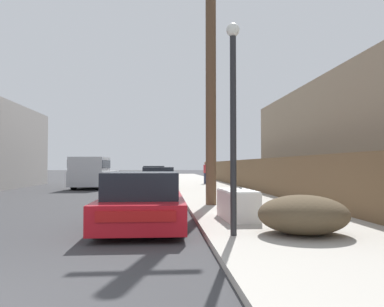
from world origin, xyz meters
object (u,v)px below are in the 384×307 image
pickup_truck (93,173)px  brush_pile (303,215)px  discarded_fridge (238,204)px  car_parked_far (153,176)px  car_parked_mid (158,180)px  street_lamp (233,110)px  parked_sports_car_red (143,202)px  utility_pole (211,75)px  pedestrian (206,172)px

pickup_truck → brush_pile: bearing=115.6°
discarded_fridge → car_parked_far: (-2.51, 18.15, 0.18)m
car_parked_far → brush_pile: 20.54m
car_parked_mid → brush_pile: 14.08m
pickup_truck → street_lamp: (5.64, -16.80, 1.56)m
parked_sports_car_red → pickup_truck: (-3.83, 14.90, 0.38)m
car_parked_mid → utility_pole: bearing=-77.2°
street_lamp → brush_pile: (1.37, 0.03, -2.03)m
parked_sports_car_red → car_parked_far: car_parked_far is taller
pedestrian → pickup_truck: bearing=-157.5°
discarded_fridge → pedestrian: bearing=83.8°
utility_pole → pedestrian: 14.85m
utility_pole → street_lamp: size_ratio=2.13×
utility_pole → pedestrian: bearing=84.0°
parked_sports_car_red → car_parked_far: 18.39m
car_parked_mid → pickup_truck: (-4.08, 3.00, 0.33)m
parked_sports_car_red → pedestrian: size_ratio=2.78×
car_parked_mid → brush_pile: (2.93, -13.77, -0.13)m
utility_pole → pedestrian: (1.51, 14.32, -3.60)m
brush_pile → pedestrian: (0.44, 19.85, 0.44)m
utility_pole → street_lamp: utility_pole is taller
car_parked_mid → pickup_truck: bearing=143.8°
parked_sports_car_red → street_lamp: street_lamp is taller
parked_sports_car_red → utility_pole: size_ratio=0.52×
utility_pole → car_parked_mid: bearing=102.7°
car_parked_far → parked_sports_car_red: bearing=-92.5°
discarded_fridge → car_parked_far: bearing=95.9°
car_parked_far → pickup_truck: (-3.65, -3.49, 0.30)m
utility_pole → street_lamp: 5.92m
car_parked_mid → pickup_truck: 5.07m
car_parked_mid → street_lamp: (1.56, -13.80, 1.89)m
parked_sports_car_red → street_lamp: size_ratio=1.10×
utility_pole → discarded_fridge: bearing=-86.4°
utility_pole → street_lamp: (-0.30, -5.56, -2.02)m
pickup_truck → car_parked_mid: bearing=146.6°
discarded_fridge → parked_sports_car_red: size_ratio=0.38×
parked_sports_car_red → pedestrian: bearing=79.1°
car_parked_mid → pedestrian: size_ratio=2.52×
discarded_fridge → car_parked_far: 18.33m
utility_pole → brush_pile: bearing=-79.0°
utility_pole → brush_pile: size_ratio=4.96×
car_parked_far → pedestrian: size_ratio=2.60×
brush_pile → pedestrian: pedestrian is taller
parked_sports_car_red → car_parked_mid: 11.90m
discarded_fridge → pedestrian: pedestrian is taller
street_lamp → utility_pole: bearing=86.9°
pickup_truck → utility_pole: (5.94, -11.24, 3.58)m
pickup_truck → car_parked_far: bearing=-133.3°
pickup_truck → discarded_fridge: bearing=115.7°
parked_sports_car_red → brush_pile: parked_sports_car_red is taller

